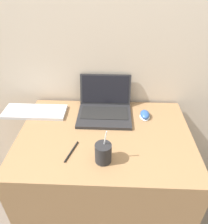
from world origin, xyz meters
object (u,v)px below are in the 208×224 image
(drink_cup, at_px, (103,153))
(external_keyboard, at_px, (35,112))
(pen, at_px, (71,151))
(computer_mouse, at_px, (145,115))
(laptop, at_px, (105,107))

(drink_cup, bearing_deg, external_keyboard, 139.79)
(drink_cup, relative_size, pen, 1.26)
(drink_cup, xyz_separation_m, computer_mouse, (0.25, 0.39, -0.04))
(computer_mouse, xyz_separation_m, pen, (-0.42, -0.34, -0.01))
(pen, bearing_deg, drink_cup, -16.71)
(laptop, relative_size, computer_mouse, 3.57)
(computer_mouse, distance_m, external_keyboard, 0.73)
(laptop, xyz_separation_m, pen, (-0.16, -0.37, -0.04))
(laptop, bearing_deg, pen, -113.39)
(computer_mouse, distance_m, pen, 0.54)
(pen, bearing_deg, external_keyboard, 130.96)
(drink_cup, distance_m, pen, 0.19)
(computer_mouse, relative_size, external_keyboard, 0.23)
(computer_mouse, relative_size, pen, 0.63)
(laptop, bearing_deg, drink_cup, -88.71)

